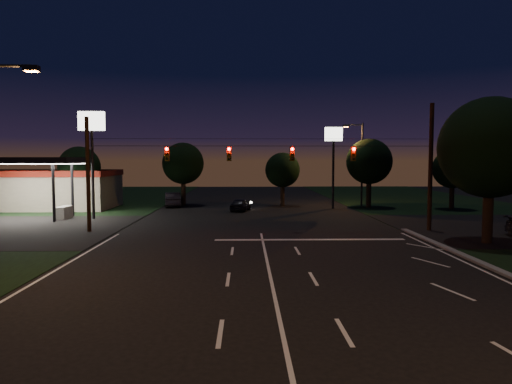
{
  "coord_description": "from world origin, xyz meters",
  "views": [
    {
      "loc": [
        -1.06,
        -16.88,
        4.98
      ],
      "look_at": [
        -0.4,
        11.84,
        3.0
      ],
      "focal_mm": 32.0,
      "sensor_mm": 36.0,
      "label": 1
    }
  ],
  "objects_px": {
    "utility_pole_right": "(429,231)",
    "car_oncoming_a": "(241,205)",
    "tree_right_near": "(489,149)",
    "car_oncoming_b": "(173,199)"
  },
  "relations": [
    {
      "from": "car_oncoming_b",
      "to": "car_oncoming_a",
      "type": "bearing_deg",
      "value": 137.27
    },
    {
      "from": "utility_pole_right",
      "to": "car_oncoming_a",
      "type": "height_order",
      "value": "utility_pole_right"
    },
    {
      "from": "utility_pole_right",
      "to": "car_oncoming_b",
      "type": "distance_m",
      "value": 27.45
    },
    {
      "from": "utility_pole_right",
      "to": "car_oncoming_a",
      "type": "relative_size",
      "value": 2.45
    },
    {
      "from": "utility_pole_right",
      "to": "car_oncoming_a",
      "type": "distance_m",
      "value": 18.81
    },
    {
      "from": "utility_pole_right",
      "to": "car_oncoming_b",
      "type": "relative_size",
      "value": 1.94
    },
    {
      "from": "utility_pole_right",
      "to": "tree_right_near",
      "type": "relative_size",
      "value": 1.03
    },
    {
      "from": "car_oncoming_b",
      "to": "utility_pole_right",
      "type": "bearing_deg",
      "value": 129.04
    },
    {
      "from": "tree_right_near",
      "to": "car_oncoming_b",
      "type": "height_order",
      "value": "tree_right_near"
    },
    {
      "from": "tree_right_near",
      "to": "car_oncoming_b",
      "type": "bearing_deg",
      "value": 135.05
    }
  ]
}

